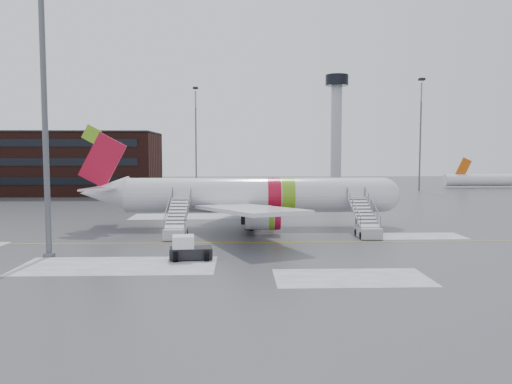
{
  "coord_description": "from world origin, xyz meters",
  "views": [
    {
      "loc": [
        2.77,
        -45.55,
        8.04
      ],
      "look_at": [
        4.47,
        6.74,
        4.0
      ],
      "focal_mm": 35.0,
      "sensor_mm": 36.0,
      "label": 1
    }
  ],
  "objects_px": {
    "airstair_fwd": "(366,225)",
    "pushback_tug": "(188,249)",
    "light_mast_near": "(44,88)",
    "airliner": "(247,196)",
    "airstair_aft": "(177,226)"
  },
  "relations": [
    {
      "from": "airstair_aft",
      "to": "airliner",
      "type": "bearing_deg",
      "value": 43.69
    },
    {
      "from": "airliner",
      "to": "airstair_fwd",
      "type": "xyz_separation_m",
      "value": [
        11.55,
        -6.54,
        -2.35
      ]
    },
    {
      "from": "airstair_aft",
      "to": "pushback_tug",
      "type": "distance_m",
      "value": 10.4
    },
    {
      "from": "airstair_fwd",
      "to": "airliner",
      "type": "bearing_deg",
      "value": 150.5
    },
    {
      "from": "airstair_aft",
      "to": "light_mast_near",
      "type": "height_order",
      "value": "light_mast_near"
    },
    {
      "from": "airliner",
      "to": "pushback_tug",
      "type": "relative_size",
      "value": 10.39
    },
    {
      "from": "airliner",
      "to": "airstair_fwd",
      "type": "bearing_deg",
      "value": -29.5
    },
    {
      "from": "pushback_tug",
      "to": "airstair_aft",
      "type": "bearing_deg",
      "value": 101.93
    },
    {
      "from": "airliner",
      "to": "airstair_aft",
      "type": "relative_size",
      "value": 4.55
    },
    {
      "from": "airstair_fwd",
      "to": "light_mast_near",
      "type": "relative_size",
      "value": 0.31
    },
    {
      "from": "airstair_aft",
      "to": "light_mast_near",
      "type": "bearing_deg",
      "value": -135.26
    },
    {
      "from": "airstair_aft",
      "to": "pushback_tug",
      "type": "xyz_separation_m",
      "value": [
        2.15,
        -10.18,
        -0.26
      ]
    },
    {
      "from": "airstair_fwd",
      "to": "pushback_tug",
      "type": "distance_m",
      "value": 19.17
    },
    {
      "from": "light_mast_near",
      "to": "airliner",
      "type": "bearing_deg",
      "value": 44.29
    },
    {
      "from": "airstair_fwd",
      "to": "pushback_tug",
      "type": "xyz_separation_m",
      "value": [
        -16.25,
        -10.18,
        -0.26
      ]
    }
  ]
}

